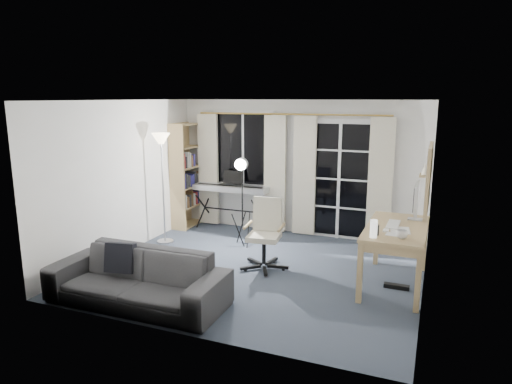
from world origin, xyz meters
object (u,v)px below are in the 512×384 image
studio_light (242,175)px  monitor (416,198)px  office_chair (266,227)px  keyboard_piano (231,189)px  mug (402,233)px  torchiere_lamp (162,155)px  desk (396,234)px  bookshelf (187,177)px  sofa (137,270)px

studio_light → monitor: 2.71m
studio_light → office_chair: size_ratio=1.49×
keyboard_piano → mug: size_ratio=10.84×
torchiere_lamp → desk: bearing=-6.4°
bookshelf → keyboard_piano: bookshelf is taller
bookshelf → studio_light: size_ratio=1.30×
studio_light → office_chair: 1.15m
monitor → mug: (-0.10, -0.95, -0.24)m
studio_light → sofa: size_ratio=0.70×
desk → monitor: monitor is taller
bookshelf → studio_light: 1.75m
office_chair → studio_light: bearing=127.9°
bookshelf → desk: bookshelf is taller
desk → mug: 0.54m
desk → sofa: bearing=-148.0°
torchiere_lamp → bookshelf: bearing=99.7°
bookshelf → desk: bearing=-21.4°
sofa → torchiere_lamp: bearing=114.5°
keyboard_piano → studio_light: studio_light is taller
torchiere_lamp → office_chair: torchiere_lamp is taller
torchiere_lamp → monitor: bearing=0.3°
keyboard_piano → mug: (3.18, -2.04, 0.09)m
monitor → sofa: 3.76m
keyboard_piano → bookshelf: bearing=178.1°
mug → bookshelf: bearing=153.3°
desk → monitor: size_ratio=2.61×
bookshelf → keyboard_piano: size_ratio=1.39×
studio_light → sofa: bearing=-106.1°
keyboard_piano → mug: 3.77m
keyboard_piano → sofa: (0.27, -3.25, -0.36)m
desk → mug: bearing=-78.0°
torchiere_lamp → keyboard_piano: 1.51m
office_chair → monitor: monitor is taller
torchiere_lamp → studio_light: size_ratio=1.23×
bookshelf → sofa: (1.19, -3.27, -0.51)m
studio_light → mug: size_ratio=11.54×
torchiere_lamp → studio_light: bearing=12.5°
bookshelf → monitor: bookshelf is taller
bookshelf → studio_light: bookshelf is taller
keyboard_piano → studio_light: size_ratio=0.94×
office_chair → monitor: 2.12m
bookshelf → sofa: bookshelf is taller
desk → office_chair: bearing=179.6°
bookshelf → mug: (4.10, -2.06, -0.07)m
keyboard_piano → sofa: size_ratio=0.65×
bookshelf → office_chair: (2.19, -1.52, -0.34)m
keyboard_piano → torchiere_lamp: bearing=-123.9°
office_chair → mug: (1.92, -0.54, 0.27)m
bookshelf → desk: 4.30m
torchiere_lamp → mug: (3.91, -0.93, -0.63)m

